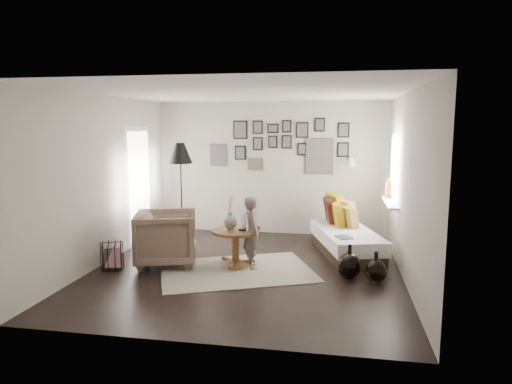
% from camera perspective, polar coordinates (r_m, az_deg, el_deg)
% --- Properties ---
extents(ground, '(4.80, 4.80, 0.00)m').
position_cam_1_polar(ground, '(6.95, -1.14, -9.60)').
color(ground, black).
rests_on(ground, ground).
extents(wall_back, '(4.50, 0.00, 4.50)m').
position_cam_1_polar(wall_back, '(9.02, 1.81, 3.00)').
color(wall_back, '#ACA296').
rests_on(wall_back, ground).
extents(wall_front, '(4.50, 0.00, 4.50)m').
position_cam_1_polar(wall_front, '(4.37, -7.35, -2.84)').
color(wall_front, '#ACA296').
rests_on(wall_front, ground).
extents(wall_left, '(0.00, 4.80, 4.80)m').
position_cam_1_polar(wall_left, '(7.44, -18.44, 1.42)').
color(wall_left, '#ACA296').
rests_on(wall_left, ground).
extents(wall_right, '(0.00, 4.80, 4.80)m').
position_cam_1_polar(wall_right, '(6.61, 18.33, 0.61)').
color(wall_right, '#ACA296').
rests_on(wall_right, ground).
extents(ceiling, '(4.80, 4.80, 0.00)m').
position_cam_1_polar(ceiling, '(6.63, -1.21, 12.32)').
color(ceiling, white).
rests_on(ceiling, wall_back).
extents(door_left, '(0.00, 2.14, 2.14)m').
position_cam_1_polar(door_left, '(8.53, -14.45, 0.73)').
color(door_left, white).
rests_on(door_left, wall_left).
extents(window_right, '(0.15, 1.32, 1.30)m').
position_cam_1_polar(window_right, '(7.97, 16.33, -0.72)').
color(window_right, white).
rests_on(window_right, wall_right).
extents(gallery_wall, '(2.74, 0.03, 1.08)m').
position_cam_1_polar(gallery_wall, '(8.93, 3.64, 5.78)').
color(gallery_wall, brown).
rests_on(gallery_wall, wall_back).
extents(wall_sconce, '(0.18, 0.36, 0.16)m').
position_cam_1_polar(wall_sconce, '(8.65, 11.79, 3.68)').
color(wall_sconce, white).
rests_on(wall_sconce, wall_back).
extents(rug, '(2.61, 2.26, 0.01)m').
position_cam_1_polar(rug, '(6.86, -2.44, -9.81)').
color(rug, silver).
rests_on(rug, ground).
extents(pedestal_table, '(0.72, 0.72, 0.57)m').
position_cam_1_polar(pedestal_table, '(7.02, -2.58, -7.18)').
color(pedestal_table, brown).
rests_on(pedestal_table, ground).
extents(vase, '(0.21, 0.21, 0.52)m').
position_cam_1_polar(vase, '(6.95, -3.21, -3.40)').
color(vase, black).
rests_on(vase, pedestal_table).
extents(candles, '(0.12, 0.12, 0.27)m').
position_cam_1_polar(candles, '(6.89, -1.71, -3.73)').
color(candles, black).
rests_on(candles, pedestal_table).
extents(daybed, '(1.29, 2.02, 0.92)m').
position_cam_1_polar(daybed, '(7.84, 11.22, -5.48)').
color(daybed, black).
rests_on(daybed, ground).
extents(magazine_on_daybed, '(0.31, 0.34, 0.02)m').
position_cam_1_polar(magazine_on_daybed, '(7.18, 10.92, -5.58)').
color(magazine_on_daybed, black).
rests_on(magazine_on_daybed, daybed).
extents(armchair, '(1.14, 1.12, 0.84)m').
position_cam_1_polar(armchair, '(7.21, -11.13, -5.64)').
color(armchair, brown).
rests_on(armchair, ground).
extents(armchair_cushion, '(0.46, 0.47, 0.17)m').
position_cam_1_polar(armchair_cushion, '(7.23, -10.78, -5.08)').
color(armchair_cushion, white).
rests_on(armchair_cushion, armchair).
extents(floor_lamp, '(0.43, 0.43, 1.83)m').
position_cam_1_polar(floor_lamp, '(8.29, -9.42, 4.35)').
color(floor_lamp, black).
rests_on(floor_lamp, ground).
extents(magazine_basket, '(0.43, 0.43, 0.41)m').
position_cam_1_polar(magazine_basket, '(7.24, -17.55, -7.61)').
color(magazine_basket, black).
rests_on(magazine_basket, ground).
extents(demijohn_large, '(0.33, 0.33, 0.49)m').
position_cam_1_polar(demijohn_large, '(6.59, 11.58, -9.03)').
color(demijohn_large, black).
rests_on(demijohn_large, ground).
extents(demijohn_small, '(0.29, 0.29, 0.45)m').
position_cam_1_polar(demijohn_small, '(6.51, 14.72, -9.57)').
color(demijohn_small, black).
rests_on(demijohn_small, ground).
extents(child, '(0.40, 0.47, 1.09)m').
position_cam_1_polar(child, '(6.85, -0.49, -5.10)').
color(child, '#62574D').
rests_on(child, ground).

